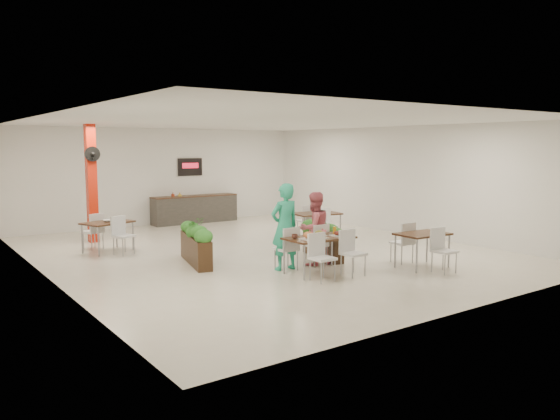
{
  "coord_description": "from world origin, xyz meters",
  "views": [
    {
      "loc": [
        -7.39,
        -11.15,
        2.59
      ],
      "look_at": [
        0.07,
        -0.69,
        1.1
      ],
      "focal_mm": 35.0,
      "sensor_mm": 36.0,
      "label": 1
    }
  ],
  "objects_px": {
    "planter_left": "(196,241)",
    "side_table_b": "(316,217)",
    "diner_woman": "(314,229)",
    "planter_right": "(323,238)",
    "diner_man": "(285,227)",
    "side_table_a": "(108,227)",
    "side_table_c": "(422,239)",
    "service_counter": "(195,208)",
    "main_table": "(319,243)",
    "red_column": "(92,182)"
  },
  "relations": [
    {
      "from": "planter_left",
      "to": "diner_woman",
      "type": "bearing_deg",
      "value": -38.49
    },
    {
      "from": "side_table_b",
      "to": "diner_woman",
      "type": "bearing_deg",
      "value": -121.29
    },
    {
      "from": "service_counter",
      "to": "planter_left",
      "type": "bearing_deg",
      "value": -116.49
    },
    {
      "from": "red_column",
      "to": "planter_left",
      "type": "bearing_deg",
      "value": -76.1
    },
    {
      "from": "main_table",
      "to": "diner_man",
      "type": "distance_m",
      "value": 0.81
    },
    {
      "from": "diner_woman",
      "to": "side_table_b",
      "type": "relative_size",
      "value": 0.97
    },
    {
      "from": "diner_man",
      "to": "side_table_b",
      "type": "xyz_separation_m",
      "value": [
        2.96,
        2.57,
        -0.28
      ]
    },
    {
      "from": "main_table",
      "to": "side_table_b",
      "type": "distance_m",
      "value": 4.12
    },
    {
      "from": "service_counter",
      "to": "main_table",
      "type": "distance_m",
      "value": 8.38
    },
    {
      "from": "service_counter",
      "to": "diner_man",
      "type": "xyz_separation_m",
      "value": [
        -1.72,
        -7.62,
        0.43
      ]
    },
    {
      "from": "planter_right",
      "to": "side_table_c",
      "type": "relative_size",
      "value": 1.03
    },
    {
      "from": "planter_left",
      "to": "planter_right",
      "type": "xyz_separation_m",
      "value": [
        2.71,
        -1.15,
        -0.04
      ]
    },
    {
      "from": "planter_left",
      "to": "side_table_c",
      "type": "relative_size",
      "value": 1.18
    },
    {
      "from": "main_table",
      "to": "diner_man",
      "type": "bearing_deg",
      "value": 120.79
    },
    {
      "from": "service_counter",
      "to": "main_table",
      "type": "relative_size",
      "value": 1.84
    },
    {
      "from": "red_column",
      "to": "side_table_b",
      "type": "distance_m",
      "value": 6.21
    },
    {
      "from": "red_column",
      "to": "side_table_b",
      "type": "xyz_separation_m",
      "value": [
        5.24,
        -3.18,
        -1.01
      ]
    },
    {
      "from": "planter_right",
      "to": "side_table_c",
      "type": "height_order",
      "value": "side_table_c"
    },
    {
      "from": "diner_man",
      "to": "side_table_a",
      "type": "height_order",
      "value": "diner_man"
    },
    {
      "from": "main_table",
      "to": "side_table_a",
      "type": "relative_size",
      "value": 0.98
    },
    {
      "from": "main_table",
      "to": "planter_left",
      "type": "relative_size",
      "value": 0.84
    },
    {
      "from": "diner_woman",
      "to": "planter_right",
      "type": "bearing_deg",
      "value": -142.8
    },
    {
      "from": "red_column",
      "to": "diner_woman",
      "type": "bearing_deg",
      "value": -61.84
    },
    {
      "from": "service_counter",
      "to": "diner_man",
      "type": "bearing_deg",
      "value": -102.71
    },
    {
      "from": "main_table",
      "to": "planter_right",
      "type": "distance_m",
      "value": 1.57
    },
    {
      "from": "red_column",
      "to": "diner_man",
      "type": "bearing_deg",
      "value": -68.38
    },
    {
      "from": "side_table_c",
      "to": "diner_man",
      "type": "bearing_deg",
      "value": 151.25
    },
    {
      "from": "side_table_b",
      "to": "side_table_c",
      "type": "xyz_separation_m",
      "value": [
        -0.42,
        -4.13,
        -0.02
      ]
    },
    {
      "from": "planter_left",
      "to": "side_table_b",
      "type": "bearing_deg",
      "value": 12.5
    },
    {
      "from": "service_counter",
      "to": "red_column",
      "type": "bearing_deg",
      "value": -155.0
    },
    {
      "from": "diner_woman",
      "to": "planter_left",
      "type": "distance_m",
      "value": 2.65
    },
    {
      "from": "side_table_c",
      "to": "diner_woman",
      "type": "bearing_deg",
      "value": 140.92
    },
    {
      "from": "red_column",
      "to": "side_table_c",
      "type": "relative_size",
      "value": 1.95
    },
    {
      "from": "side_table_b",
      "to": "planter_left",
      "type": "bearing_deg",
      "value": -158.85
    },
    {
      "from": "main_table",
      "to": "planter_right",
      "type": "relative_size",
      "value": 0.96
    },
    {
      "from": "diner_man",
      "to": "red_column",
      "type": "bearing_deg",
      "value": -68.03
    },
    {
      "from": "service_counter",
      "to": "diner_man",
      "type": "height_order",
      "value": "service_counter"
    },
    {
      "from": "diner_woman",
      "to": "side_table_b",
      "type": "bearing_deg",
      "value": -129.59
    },
    {
      "from": "planter_left",
      "to": "side_table_c",
      "type": "distance_m",
      "value": 4.96
    },
    {
      "from": "planter_left",
      "to": "side_table_b",
      "type": "height_order",
      "value": "planter_left"
    },
    {
      "from": "red_column",
      "to": "planter_left",
      "type": "distance_m",
      "value": 4.39
    },
    {
      "from": "red_column",
      "to": "side_table_b",
      "type": "bearing_deg",
      "value": -31.26
    },
    {
      "from": "planter_left",
      "to": "side_table_c",
      "type": "bearing_deg",
      "value": -40.06
    },
    {
      "from": "main_table",
      "to": "service_counter",
      "type": "bearing_deg",
      "value": 80.88
    },
    {
      "from": "diner_man",
      "to": "diner_woman",
      "type": "xyz_separation_m",
      "value": [
        0.8,
        0.0,
        -0.11
      ]
    },
    {
      "from": "diner_man",
      "to": "planter_left",
      "type": "bearing_deg",
      "value": -52.06
    },
    {
      "from": "red_column",
      "to": "service_counter",
      "type": "bearing_deg",
      "value": 25.0
    },
    {
      "from": "side_table_a",
      "to": "planter_left",
      "type": "bearing_deg",
      "value": -84.77
    },
    {
      "from": "diner_woman",
      "to": "side_table_c",
      "type": "xyz_separation_m",
      "value": [
        1.74,
        -1.55,
        -0.19
      ]
    },
    {
      "from": "main_table",
      "to": "side_table_a",
      "type": "height_order",
      "value": "same"
    }
  ]
}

